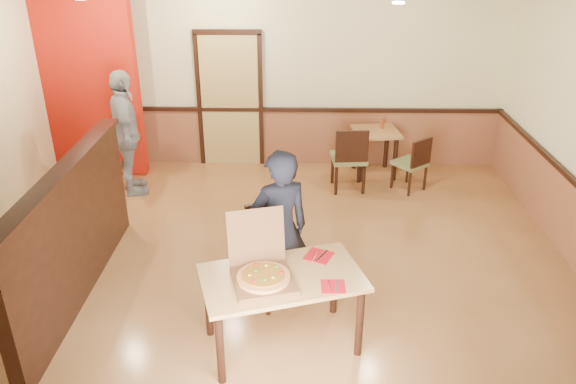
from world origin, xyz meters
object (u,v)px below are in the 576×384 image
Objects in this scene: side_chair_left at (350,157)px; pizza_box at (262,272)px; passerby at (126,134)px; diner_chair at (274,248)px; diner at (279,231)px; side_table at (375,141)px; side_chair_right at (413,162)px; condiment at (383,124)px; main_table at (282,286)px.

side_chair_left is 3.61m from pizza_box.
side_chair_left is at bearing -107.96° from passerby.
passerby reaches higher than diner_chair.
diner is 2.35× the size of pizza_box.
diner_chair is 1.38× the size of side_table.
side_chair_right is 0.78m from side_table.
diner is 0.71m from pizza_box.
condiment reaches higher than side_chair_right.
pizza_box reaches higher than diner_chair.
diner_chair is at bearing 80.17° from main_table.
diner_chair is 1.24× the size of side_chair_right.
main_table is 0.25m from pizza_box.
pizza_box is 4.47m from condiment.
side_chair_left is at bearing -37.23° from side_chair_right.
condiment is at bearing 37.82° from diner_chair.
passerby reaches higher than side_table.
passerby is 3.94m from pizza_box.
passerby is 2.49× the size of pizza_box.
side_chair_left is at bearing 58.31° from main_table.
diner is 12.06× the size of condiment.
side_table is (1.32, 4.02, -0.10)m from main_table.
diner is 3.46m from passerby.
main_table is 11.32× the size of condiment.
side_table is at bearing 54.58° from main_table.
diner_chair reaches higher than main_table.
condiment is (1.60, 4.18, -0.04)m from pizza_box.
condiment is (3.72, 0.86, -0.11)m from passerby.
side_table is (-0.49, 0.60, 0.09)m from side_chair_right.
passerby reaches higher than side_chair_right.
pizza_box is (2.13, -3.31, -0.07)m from passerby.
condiment is at bearing 53.94° from pizza_box.
pizza_box is at bearing 177.91° from main_table.
pizza_box is 5.14× the size of condiment.
side_chair_left is 0.77m from side_table.
side_table is (0.44, 0.62, 0.01)m from side_chair_left.
side_chair_left reaches higher than condiment.
main_table is at bearing 69.76° from diner.
diner_chair is 0.61× the size of diner.
main_table is at bearing 0.09° from pizza_box.
main_table is 1.92× the size of side_chair_right.
side_chair_left is 0.55× the size of passerby.
diner is at bearing 76.61° from main_table.
side_chair_left is (0.98, 2.60, -0.03)m from diner_chair.
diner is (-1.36, -3.37, 0.30)m from side_table.
side_chair_right is at bearing 45.19° from pizza_box.
side_table is at bearing -130.22° from side_chair_left.
side_table is 4.34m from pizza_box.
main_table is at bearing 23.43° from side_chair_right.
side_chair_right is at bearing 26.46° from diner_chair.
passerby reaches higher than diner.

